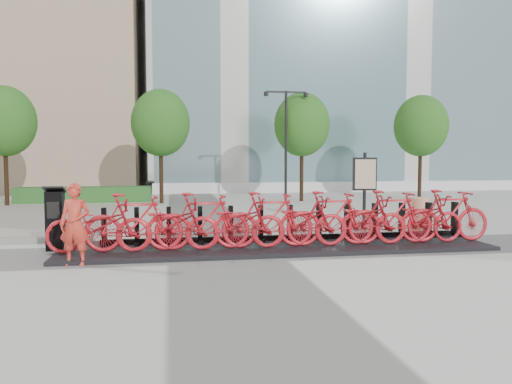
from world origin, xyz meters
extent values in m
plane|color=silver|center=(0.00, 0.00, 0.00)|extent=(120.00, 120.00, 0.00)
cube|color=teal|center=(14.00, 26.00, 12.00)|extent=(32.00, 16.00, 24.00)
cube|color=#1D4413|center=(-5.00, 13.20, 0.35)|extent=(6.00, 1.20, 0.70)
cylinder|color=black|center=(-8.00, 12.00, 1.50)|extent=(0.18, 0.18, 3.00)
ellipsoid|color=#24501C|center=(-8.00, 12.00, 3.60)|extent=(2.60, 2.60, 2.99)
cylinder|color=black|center=(-1.50, 12.00, 1.50)|extent=(0.18, 0.18, 3.00)
ellipsoid|color=#24501C|center=(-1.50, 12.00, 3.60)|extent=(2.60, 2.60, 2.99)
cylinder|color=black|center=(5.00, 12.00, 1.50)|extent=(0.18, 0.18, 3.00)
ellipsoid|color=#24501C|center=(5.00, 12.00, 3.60)|extent=(2.60, 2.60, 2.99)
cylinder|color=black|center=(11.00, 12.00, 1.50)|extent=(0.18, 0.18, 3.00)
ellipsoid|color=#24501C|center=(11.00, 12.00, 3.60)|extent=(2.60, 2.60, 2.99)
cylinder|color=black|center=(4.00, 11.00, 2.50)|extent=(0.12, 0.12, 5.00)
cube|color=black|center=(3.55, 11.00, 4.95)|extent=(0.90, 0.08, 0.08)
cube|color=black|center=(4.45, 11.00, 4.95)|extent=(0.90, 0.08, 0.08)
cylinder|color=black|center=(3.10, 11.00, 4.85)|extent=(0.20, 0.20, 0.18)
cylinder|color=black|center=(4.90, 11.00, 4.85)|extent=(0.20, 0.20, 0.18)
cube|color=black|center=(1.30, 0.30, 0.04)|extent=(9.60, 2.40, 0.08)
imported|color=red|center=(-2.60, -0.05, 0.64)|extent=(2.12, 0.74, 1.11)
imported|color=red|center=(-1.88, -0.05, 0.70)|extent=(2.05, 0.58, 1.23)
imported|color=red|center=(-1.16, -0.05, 0.64)|extent=(2.12, 0.74, 1.11)
imported|color=red|center=(-0.44, -0.05, 0.70)|extent=(2.05, 0.58, 1.23)
imported|color=red|center=(0.28, -0.05, 0.64)|extent=(2.12, 0.74, 1.11)
imported|color=red|center=(1.00, -0.05, 0.70)|extent=(2.05, 0.58, 1.23)
imported|color=red|center=(1.72, -0.05, 0.64)|extent=(2.12, 0.74, 1.11)
imported|color=red|center=(2.44, -0.05, 0.70)|extent=(2.05, 0.58, 1.23)
imported|color=red|center=(3.16, -0.05, 0.64)|extent=(2.12, 0.74, 1.11)
imported|color=red|center=(3.88, -0.05, 0.70)|extent=(2.05, 0.58, 1.23)
imported|color=red|center=(4.60, -0.05, 0.64)|extent=(2.12, 0.74, 1.11)
imported|color=red|center=(5.32, -0.05, 0.70)|extent=(2.05, 0.58, 1.23)
cube|color=black|center=(-3.54, 0.38, 0.71)|extent=(0.36, 0.31, 1.26)
cube|color=black|center=(-3.54, 0.38, 1.38)|extent=(0.43, 0.37, 0.16)
cube|color=black|center=(-3.54, 0.22, 0.96)|extent=(0.25, 0.03, 0.35)
imported|color=red|center=(-2.92, -0.85, 0.79)|extent=(0.64, 0.48, 1.58)
cylinder|color=#FF4D00|center=(5.67, 1.95, 0.48)|extent=(0.65, 0.65, 0.96)
cylinder|color=black|center=(4.73, 3.61, 1.11)|extent=(0.10, 0.10, 2.21)
cube|color=black|center=(4.73, 3.61, 1.56)|extent=(0.73, 0.22, 1.01)
cube|color=#CCB890|center=(4.73, 3.55, 1.56)|extent=(0.62, 0.13, 0.89)
camera|label=1|loc=(-1.13, -10.76, 2.07)|focal=35.00mm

